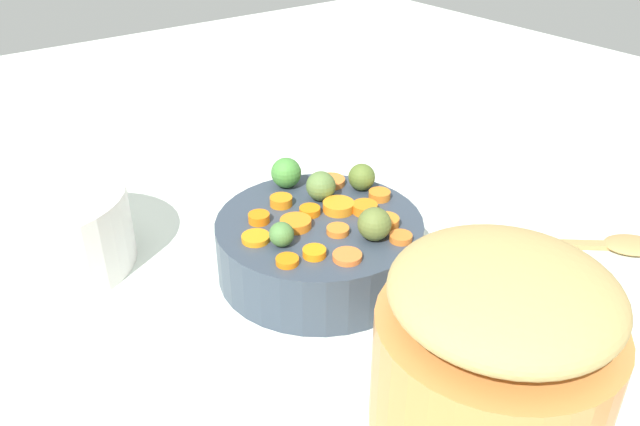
# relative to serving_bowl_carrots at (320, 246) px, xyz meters

# --- Properties ---
(tabletop) EXTENTS (2.40, 2.40, 0.02)m
(tabletop) POSITION_rel_serving_bowl_carrots_xyz_m (0.03, 0.00, -0.05)
(tabletop) COLOR silver
(tabletop) RESTS_ON ground
(serving_bowl_carrots) EXTENTS (0.25, 0.25, 0.07)m
(serving_bowl_carrots) POSITION_rel_serving_bowl_carrots_xyz_m (0.00, 0.00, 0.00)
(serving_bowl_carrots) COLOR #323E4C
(serving_bowl_carrots) RESTS_ON tabletop
(metal_pot) EXTENTS (0.21, 0.21, 0.12)m
(metal_pot) POSITION_rel_serving_bowl_carrots_xyz_m (-0.29, 0.03, 0.02)
(metal_pot) COLOR #CC8141
(metal_pot) RESTS_ON tabletop
(stuffing_mound) EXTENTS (0.19, 0.19, 0.06)m
(stuffing_mound) POSITION_rel_serving_bowl_carrots_xyz_m (-0.29, 0.03, 0.12)
(stuffing_mound) COLOR tan
(stuffing_mound) RESTS_ON metal_pot
(carrot_slice_0) EXTENTS (0.03, 0.03, 0.01)m
(carrot_slice_0) POSITION_rel_serving_bowl_carrots_xyz_m (-0.06, 0.05, 0.04)
(carrot_slice_0) COLOR orange
(carrot_slice_0) RESTS_ON serving_bowl_carrots
(carrot_slice_1) EXTENTS (0.03, 0.03, 0.01)m
(carrot_slice_1) POSITION_rel_serving_bowl_carrots_xyz_m (-0.00, -0.09, 0.04)
(carrot_slice_1) COLOR orange
(carrot_slice_1) RESTS_ON serving_bowl_carrots
(carrot_slice_2) EXTENTS (0.04, 0.04, 0.01)m
(carrot_slice_2) POSITION_rel_serving_bowl_carrots_xyz_m (0.06, 0.02, 0.04)
(carrot_slice_2) COLOR orange
(carrot_slice_2) RESTS_ON serving_bowl_carrots
(carrot_slice_3) EXTENTS (0.04, 0.04, 0.01)m
(carrot_slice_3) POSITION_rel_serving_bowl_carrots_xyz_m (0.00, -0.03, 0.04)
(carrot_slice_3) COLOR orange
(carrot_slice_3) RESTS_ON serving_bowl_carrots
(carrot_slice_4) EXTENTS (0.04, 0.04, 0.01)m
(carrot_slice_4) POSITION_rel_serving_bowl_carrots_xyz_m (0.01, 0.09, 0.04)
(carrot_slice_4) COLOR orange
(carrot_slice_4) RESTS_ON serving_bowl_carrots
(carrot_slice_5) EXTENTS (0.05, 0.05, 0.01)m
(carrot_slice_5) POSITION_rel_serving_bowl_carrots_xyz_m (0.00, 0.03, 0.04)
(carrot_slice_5) COLOR orange
(carrot_slice_5) RESTS_ON serving_bowl_carrots
(carrot_slice_6) EXTENTS (0.04, 0.04, 0.01)m
(carrot_slice_6) POSITION_rel_serving_bowl_carrots_xyz_m (-0.02, -0.06, 0.04)
(carrot_slice_6) COLOR orange
(carrot_slice_6) RESTS_ON serving_bowl_carrots
(carrot_slice_7) EXTENTS (0.05, 0.05, 0.01)m
(carrot_slice_7) POSITION_rel_serving_bowl_carrots_xyz_m (-0.08, 0.03, 0.04)
(carrot_slice_7) COLOR orange
(carrot_slice_7) RESTS_ON serving_bowl_carrots
(carrot_slice_8) EXTENTS (0.03, 0.03, 0.01)m
(carrot_slice_8) POSITION_rel_serving_bowl_carrots_xyz_m (-0.04, -0.00, 0.04)
(carrot_slice_8) COLOR orange
(carrot_slice_8) RESTS_ON serving_bowl_carrots
(carrot_slice_9) EXTENTS (0.03, 0.03, 0.01)m
(carrot_slice_9) POSITION_rel_serving_bowl_carrots_xyz_m (-0.09, -0.05, 0.04)
(carrot_slice_9) COLOR orange
(carrot_slice_9) RESTS_ON serving_bowl_carrots
(carrot_slice_10) EXTENTS (0.04, 0.04, 0.01)m
(carrot_slice_10) POSITION_rel_serving_bowl_carrots_xyz_m (-0.06, -0.05, 0.04)
(carrot_slice_10) COLOR orange
(carrot_slice_10) RESTS_ON serving_bowl_carrots
(carrot_slice_11) EXTENTS (0.04, 0.04, 0.01)m
(carrot_slice_11) POSITION_rel_serving_bowl_carrots_xyz_m (0.07, -0.07, 0.04)
(carrot_slice_11) COLOR orange
(carrot_slice_11) RESTS_ON serving_bowl_carrots
(carrot_slice_12) EXTENTS (0.03, 0.03, 0.01)m
(carrot_slice_12) POSITION_rel_serving_bowl_carrots_xyz_m (-0.05, 0.08, 0.04)
(carrot_slice_12) COLOR orange
(carrot_slice_12) RESTS_ON serving_bowl_carrots
(carrot_slice_13) EXTENTS (0.03, 0.03, 0.01)m
(carrot_slice_13) POSITION_rel_serving_bowl_carrots_xyz_m (0.02, -0.00, 0.04)
(carrot_slice_13) COLOR orange
(carrot_slice_13) RESTS_ON serving_bowl_carrots
(carrot_slice_14) EXTENTS (0.03, 0.03, 0.01)m
(carrot_slice_14) POSITION_rel_serving_bowl_carrots_xyz_m (0.04, 0.06, 0.04)
(carrot_slice_14) COLOR orange
(carrot_slice_14) RESTS_ON serving_bowl_carrots
(brussels_sprout_0) EXTENTS (0.04, 0.04, 0.04)m
(brussels_sprout_0) POSITION_rel_serving_bowl_carrots_xyz_m (0.03, -0.09, 0.05)
(brussels_sprout_0) COLOR #556C2B
(brussels_sprout_0) RESTS_ON serving_bowl_carrots
(brussels_sprout_1) EXTENTS (0.04, 0.04, 0.04)m
(brussels_sprout_1) POSITION_rel_serving_bowl_carrots_xyz_m (-0.07, -0.02, 0.06)
(brussels_sprout_1) COLOR #5C6D31
(brussels_sprout_1) RESTS_ON serving_bowl_carrots
(brussels_sprout_2) EXTENTS (0.04, 0.04, 0.04)m
(brussels_sprout_2) POSITION_rel_serving_bowl_carrots_xyz_m (0.10, -0.02, 0.06)
(brussels_sprout_2) COLOR #448837
(brussels_sprout_2) RESTS_ON serving_bowl_carrots
(brussels_sprout_3) EXTENTS (0.03, 0.03, 0.03)m
(brussels_sprout_3) POSITION_rel_serving_bowl_carrots_xyz_m (-0.02, 0.07, 0.05)
(brussels_sprout_3) COLOR #4A7A3A
(brussels_sprout_3) RESTS_ON serving_bowl_carrots
(brussels_sprout_4) EXTENTS (0.04, 0.04, 0.04)m
(brussels_sprout_4) POSITION_rel_serving_bowl_carrots_xyz_m (0.04, -0.03, 0.06)
(brussels_sprout_4) COLOR #59773C
(brussels_sprout_4) RESTS_ON serving_bowl_carrots
(wooden_spoon) EXTENTS (0.22, 0.26, 0.01)m
(wooden_spoon) POSITION_rel_serving_bowl_carrots_xyz_m (-0.17, -0.31, -0.03)
(wooden_spoon) COLOR tan
(wooden_spoon) RESTS_ON tabletop
(casserole_dish) EXTENTS (0.22, 0.22, 0.10)m
(casserole_dish) POSITION_rel_serving_bowl_carrots_xyz_m (0.22, 0.27, 0.01)
(casserole_dish) COLOR white
(casserole_dish) RESTS_ON tabletop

